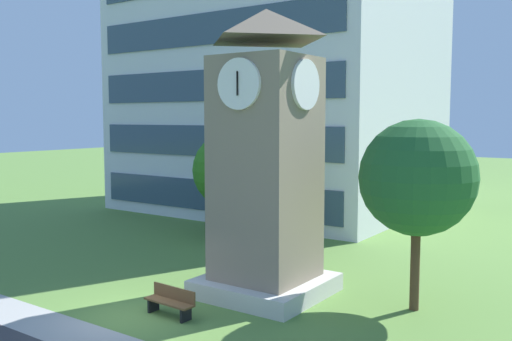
% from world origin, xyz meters
% --- Properties ---
extents(ground_plane, '(160.00, 160.00, 0.00)m').
position_xyz_m(ground_plane, '(0.00, 0.00, 0.00)').
color(ground_plane, '#567F38').
extents(kerb_strip, '(120.00, 1.60, 0.01)m').
position_xyz_m(kerb_strip, '(0.00, -1.84, 0.00)').
color(kerb_strip, '#9E9E99').
rests_on(kerb_strip, ground).
extents(office_building, '(18.64, 15.29, 22.40)m').
position_xyz_m(office_building, '(-7.83, 21.09, 11.20)').
color(office_building, silver).
rests_on(office_building, ground).
extents(clock_tower, '(4.01, 4.01, 9.76)m').
position_xyz_m(clock_tower, '(2.22, 4.32, 4.34)').
color(clock_tower, gray).
rests_on(clock_tower, ground).
extents(park_bench, '(1.82, 0.57, 0.88)m').
position_xyz_m(park_bench, '(1.01, 0.83, 0.46)').
color(park_bench, brown).
rests_on(park_bench, ground).
extents(tree_by_building, '(3.83, 3.83, 5.43)m').
position_xyz_m(tree_by_building, '(-4.24, 10.74, 3.50)').
color(tree_by_building, '#513823').
rests_on(tree_by_building, ground).
extents(tree_near_tower, '(3.68, 3.68, 6.11)m').
position_xyz_m(tree_near_tower, '(7.03, 5.69, 4.25)').
color(tree_near_tower, '#513823').
rests_on(tree_near_tower, ground).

